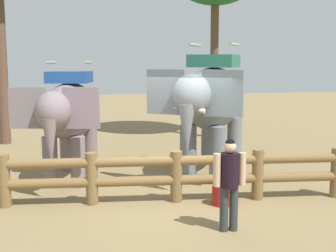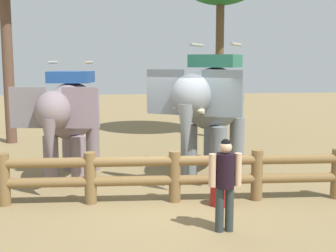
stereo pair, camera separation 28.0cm
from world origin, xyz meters
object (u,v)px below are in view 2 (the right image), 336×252
at_px(elephant_near_left, 70,114).
at_px(elephant_center, 212,102).
at_px(tourist_woman_in_black, 225,178).
at_px(feed_bucket, 220,195).
at_px(log_fence, 175,173).

distance_m(elephant_near_left, elephant_center, 3.48).
distance_m(tourist_woman_in_black, feed_bucket, 1.56).
bearing_deg(elephant_near_left, tourist_woman_in_black, -52.58).
xyz_separation_m(log_fence, elephant_center, (1.22, 2.08, 1.24)).
relative_size(log_fence, feed_bucket, 17.51).
xyz_separation_m(elephant_near_left, feed_bucket, (3.12, -2.39, -1.40)).
xyz_separation_m(elephant_near_left, tourist_woman_in_black, (2.87, -3.74, -0.69)).
distance_m(log_fence, tourist_woman_in_black, 1.84).
distance_m(log_fence, feed_bucket, 1.02).
bearing_deg(tourist_woman_in_black, elephant_near_left, 127.42).
bearing_deg(feed_bucket, log_fence, 158.36).
bearing_deg(elephant_center, tourist_woman_in_black, -99.05).
relative_size(elephant_near_left, feed_bucket, 8.43).
xyz_separation_m(elephant_center, feed_bucket, (-0.35, -2.43, -1.65)).
bearing_deg(tourist_woman_in_black, log_fence, 109.77).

